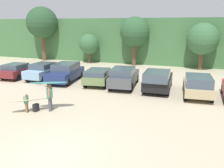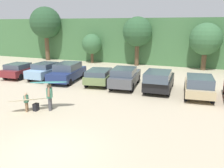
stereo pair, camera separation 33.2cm
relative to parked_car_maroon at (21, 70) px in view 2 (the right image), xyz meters
The scene contains 18 objects.
ground_plane 15.69m from the parked_car_maroon, 44.60° to the right, with size 120.00×120.00×0.00m, color #C1B293.
hillside_ridge 20.84m from the parked_car_maroon, 57.41° to the left, with size 108.00×12.00×5.81m, color #427042.
tree_left 12.23m from the parked_car_maroon, 113.62° to the left, with size 4.33×4.33×7.43m.
tree_far_left 10.86m from the parked_car_maroon, 75.96° to the left, with size 2.60×2.60×3.82m.
tree_center_left 14.16m from the parked_car_maroon, 50.80° to the left, with size 3.61×3.61×5.97m.
tree_center_right 19.74m from the parked_car_maroon, 32.22° to the left, with size 3.53×3.53×5.23m.
parked_car_maroon is the anchor object (origin of this frame).
parked_car_sky_blue 2.81m from the parked_car_maroon, ahead, with size 1.91×4.05×1.54m.
parked_car_navy 5.19m from the parked_car_maroon, ahead, with size 2.54×4.93×1.66m.
parked_car_olive_green 8.41m from the parked_car_maroon, ahead, with size 2.58×4.61×1.35m.
parked_car_dark_gray 10.70m from the parked_car_maroon, ahead, with size 2.40×4.87×1.66m.
parked_car_black 13.53m from the parked_car_maroon, ahead, with size 2.16×4.72×1.68m.
parked_car_tan 16.47m from the parked_car_maroon, ahead, with size 2.25×4.39×1.56m.
person_adult 10.68m from the parked_car_maroon, 39.53° to the right, with size 0.47×0.76×1.62m.
person_child 10.33m from the parked_car_maroon, 46.69° to the right, with size 0.33×0.51×1.18m.
surfboard_teal 10.76m from the parked_car_maroon, 39.56° to the right, with size 2.25×1.53×0.13m.
surfboard_cream 10.38m from the parked_car_maroon, 46.24° to the right, with size 2.18×2.00×0.30m.
backpack_dropped 10.44m from the parked_car_maroon, 43.89° to the right, with size 0.24×0.34×0.45m.
Camera 2 is at (5.56, -7.10, 5.05)m, focal length 38.20 mm.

